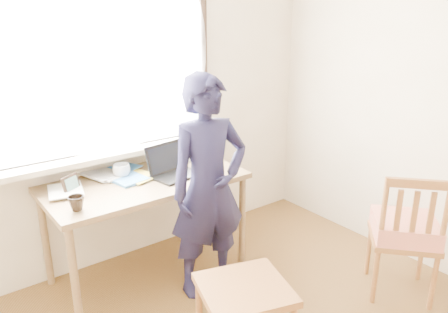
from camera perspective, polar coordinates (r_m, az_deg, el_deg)
room_shell at (r=1.93m, az=9.82°, el=8.65°), size 3.52×4.02×2.61m
desk at (r=3.29m, az=-10.19°, el=-4.31°), size 1.45×0.73×0.78m
laptop at (r=3.31m, az=-6.84°, el=-1.49°), size 0.38×0.33×0.23m
mug_white at (r=3.33m, az=-13.25°, el=-1.82°), size 0.18×0.18×0.10m
mug_dark at (r=2.87m, az=-18.71°, el=-5.80°), size 0.13×0.13×0.09m
mouse at (r=3.42m, az=-1.85°, el=-1.36°), size 0.09×0.06×0.04m
desk_clutter at (r=3.35m, az=-13.68°, el=-2.33°), size 0.88×0.53×0.04m
book_a at (r=3.34m, az=-17.01°, el=-2.78°), size 0.27×0.32×0.03m
book_b at (r=3.65m, az=-6.33°, el=-0.27°), size 0.19×0.26×0.02m
picture_frame at (r=3.16m, az=-19.38°, el=-3.47°), size 0.13×0.08×0.11m
work_chair at (r=2.59m, az=2.66°, el=-17.97°), size 0.60×0.59×0.50m
side_chair at (r=3.34m, az=22.54°, el=-8.91°), size 0.61×0.61×0.95m
person at (r=3.02m, az=-2.00°, el=-4.14°), size 0.62×0.45×1.59m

